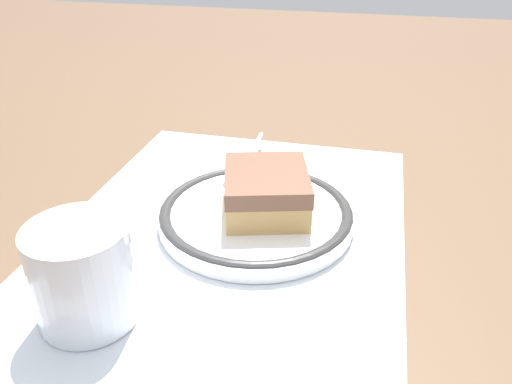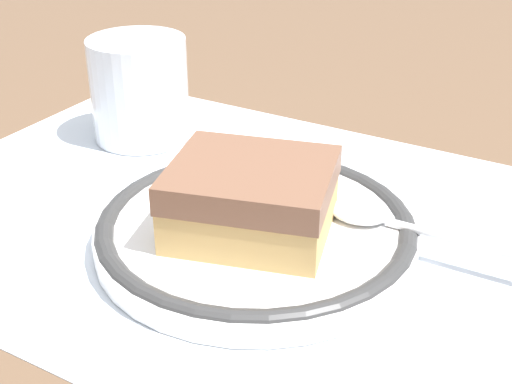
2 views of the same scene
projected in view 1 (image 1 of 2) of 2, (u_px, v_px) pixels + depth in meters
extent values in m
plane|color=brown|center=(229.00, 235.00, 0.49)|extent=(2.40, 2.40, 0.00)
cube|color=silver|center=(229.00, 234.00, 0.49)|extent=(0.45, 0.33, 0.00)
cylinder|color=white|center=(256.00, 216.00, 0.50)|extent=(0.19, 0.19, 0.01)
torus|color=#333333|center=(256.00, 213.00, 0.50)|extent=(0.19, 0.19, 0.01)
cube|color=tan|center=(266.00, 199.00, 0.49)|extent=(0.11, 0.10, 0.03)
cube|color=brown|center=(266.00, 180.00, 0.48)|extent=(0.11, 0.10, 0.02)
ellipsoid|color=silver|center=(236.00, 179.00, 0.55)|extent=(0.04, 0.03, 0.01)
cylinder|color=silver|center=(252.00, 152.00, 0.61)|extent=(0.11, 0.01, 0.01)
cylinder|color=silver|center=(83.00, 274.00, 0.37)|extent=(0.07, 0.07, 0.08)
cylinder|color=silver|center=(87.00, 292.00, 0.38)|extent=(0.07, 0.07, 0.04)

